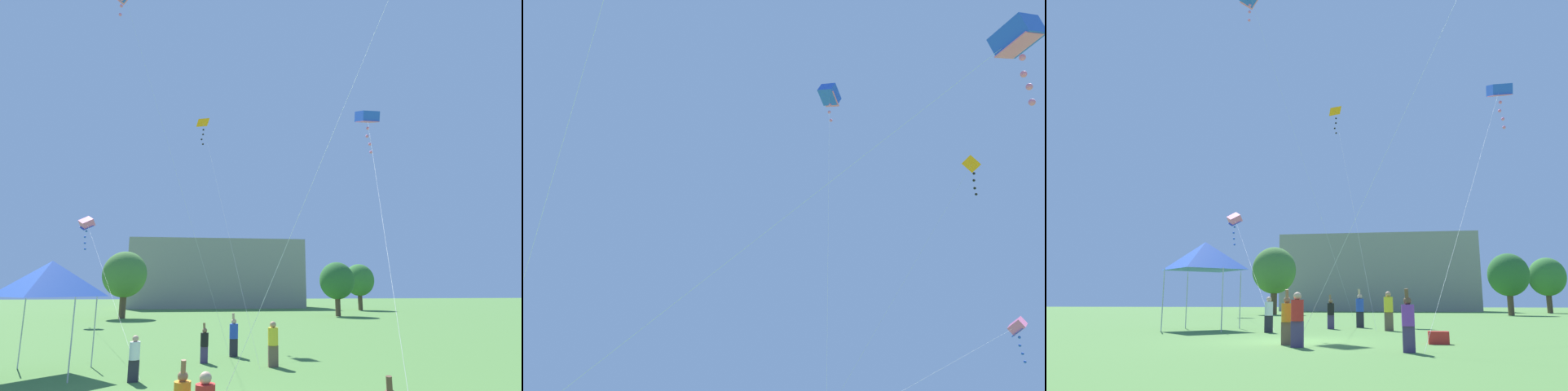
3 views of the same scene
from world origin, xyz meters
TOP-DOWN VIEW (x-y plane):
  - kite_blue_box_0 at (-5.79, 13.32)m, footprint 8.18×4.80m
  - kite_pink_box_1 at (-11.67, 30.14)m, footprint 10.71×26.04m
  - kite_blue_box_2 at (10.34, 12.70)m, footprint 6.93×17.03m
  - kite_orange_delta_3 at (-0.40, 19.11)m, footprint 3.66×13.03m

SIDE VIEW (x-z plane):
  - kite_pink_box_1 at x=-11.67m, z-range 4.24..14.41m
  - kite_blue_box_2 at x=10.34m, z-range 6.69..21.29m
  - kite_orange_delta_3 at x=-0.40m, z-range 7.55..23.75m
  - kite_blue_box_0 at x=-5.79m, z-range 10.90..34.26m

